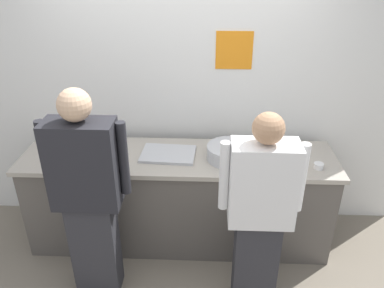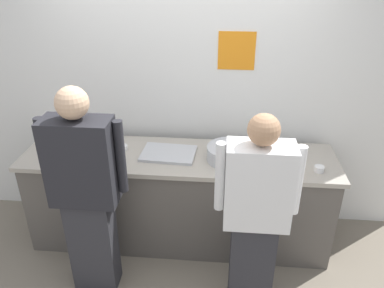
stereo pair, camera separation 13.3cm
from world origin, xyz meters
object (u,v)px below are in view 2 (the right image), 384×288
object	(u,v)px
ramekin_green_sauce	(95,145)
ramekin_yellow_sauce	(58,144)
squeeze_bottle_secondary	(289,162)
ramekin_red_sauce	(123,147)
mixing_bowl_steel	(230,153)
chef_near_left	(86,191)
ramekin_orange_sauce	(319,169)
chef_center	(256,214)
squeeze_bottle_primary	(61,148)
plate_stack_front	(281,153)
sheet_tray	(169,153)

from	to	relation	value
ramekin_green_sauce	ramekin_yellow_sauce	bearing A→B (deg)	-177.30
squeeze_bottle_secondary	ramekin_red_sauce	xyz separation A→B (m)	(-1.42, 0.25, -0.07)
mixing_bowl_steel	squeeze_bottle_secondary	world-z (taller)	squeeze_bottle_secondary
chef_near_left	ramekin_orange_sauce	world-z (taller)	chef_near_left
mixing_bowl_steel	ramekin_orange_sauce	xyz separation A→B (m)	(0.72, -0.13, -0.03)
chef_center	squeeze_bottle_primary	world-z (taller)	chef_center
mixing_bowl_steel	squeeze_bottle_secondary	bearing A→B (deg)	-18.71
ramekin_green_sauce	ramekin_orange_sauce	size ratio (longest dim) A/B	1.20
squeeze_bottle_secondary	ramekin_orange_sauce	size ratio (longest dim) A/B	2.42
plate_stack_front	ramekin_red_sauce	size ratio (longest dim) A/B	2.50
chef_near_left	squeeze_bottle_secondary	xyz separation A→B (m)	(1.53, 0.43, 0.09)
squeeze_bottle_primary	ramekin_green_sauce	distance (m)	0.30
sheet_tray	mixing_bowl_steel	bearing A→B (deg)	-4.20
chef_center	ramekin_red_sauce	bearing A→B (deg)	146.68
sheet_tray	ramekin_yellow_sauce	distance (m)	1.02
squeeze_bottle_primary	squeeze_bottle_secondary	bearing A→B (deg)	-2.32
plate_stack_front	chef_near_left	bearing A→B (deg)	-155.90
chef_near_left	chef_center	world-z (taller)	chef_near_left
plate_stack_front	ramekin_red_sauce	world-z (taller)	plate_stack_front
chef_center	ramekin_yellow_sauce	size ratio (longest dim) A/B	16.54
plate_stack_front	ramekin_yellow_sauce	bearing A→B (deg)	179.63
squeeze_bottle_primary	ramekin_yellow_sauce	size ratio (longest dim) A/B	1.90
chef_near_left	mixing_bowl_steel	size ratio (longest dim) A/B	4.34
chef_center	ramekin_yellow_sauce	bearing A→B (deg)	156.57
chef_near_left	ramekin_yellow_sauce	xyz separation A→B (m)	(-0.49, 0.68, 0.02)
sheet_tray	squeeze_bottle_secondary	bearing A→B (deg)	-11.16
mixing_bowl_steel	ramekin_yellow_sauce	size ratio (longest dim) A/B	4.08
squeeze_bottle_primary	ramekin_orange_sauce	world-z (taller)	squeeze_bottle_primary
mixing_bowl_steel	ramekin_green_sauce	xyz separation A→B (m)	(-1.22, 0.11, -0.04)
squeeze_bottle_primary	squeeze_bottle_secondary	distance (m)	1.91
mixing_bowl_steel	squeeze_bottle_secondary	size ratio (longest dim) A/B	2.05
plate_stack_front	squeeze_bottle_primary	xyz separation A→B (m)	(-1.87, -0.17, 0.05)
chef_near_left	mixing_bowl_steel	bearing A→B (deg)	28.83
chef_near_left	chef_center	size ratio (longest dim) A/B	1.07
ramekin_green_sauce	ramekin_orange_sauce	world-z (taller)	ramekin_orange_sauce
squeeze_bottle_primary	ramekin_green_sauce	bearing A→B (deg)	41.67
chef_near_left	ramekin_green_sauce	size ratio (longest dim) A/B	17.95
chef_near_left	sheet_tray	size ratio (longest dim) A/B	3.73
chef_near_left	plate_stack_front	bearing A→B (deg)	24.10
mixing_bowl_steel	chef_near_left	bearing A→B (deg)	-151.17
ramekin_green_sauce	ramekin_red_sauce	bearing A→B (deg)	-3.78
sheet_tray	ramekin_red_sauce	size ratio (longest dim) A/B	5.27
ramekin_green_sauce	ramekin_red_sauce	distance (m)	0.26
chef_center	squeeze_bottle_secondary	xyz separation A→B (m)	(0.28, 0.50, 0.15)
chef_center	sheet_tray	xyz separation A→B (m)	(-0.72, 0.69, 0.07)
ramekin_red_sauce	squeeze_bottle_primary	bearing A→B (deg)	-159.75
chef_center	plate_stack_front	size ratio (longest dim) A/B	7.33
plate_stack_front	chef_center	bearing A→B (deg)	-108.58
mixing_bowl_steel	ramekin_red_sauce	size ratio (longest dim) A/B	4.53
plate_stack_front	ramekin_red_sauce	bearing A→B (deg)	179.54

